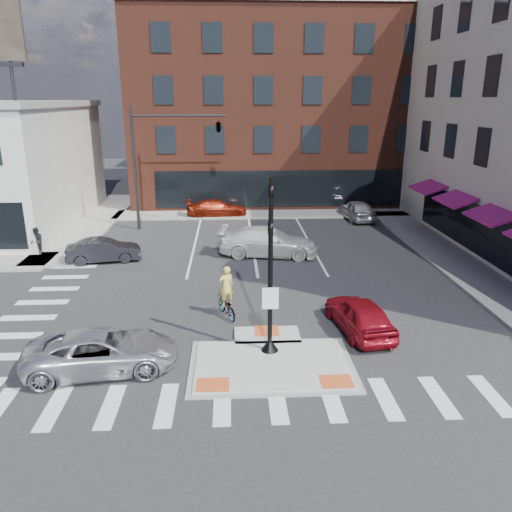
{
  "coord_description": "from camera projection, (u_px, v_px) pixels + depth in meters",
  "views": [
    {
      "loc": [
        -1.25,
        -15.02,
        8.44
      ],
      "look_at": [
        -0.23,
        5.28,
        2.0
      ],
      "focal_mm": 35.0,
      "sensor_mm": 36.0,
      "label": 1
    }
  ],
  "objects": [
    {
      "name": "building_far_left",
      "position": [
        209.0,
        126.0,
        64.72
      ],
      "size": [
        10.0,
        12.0,
        10.0
      ],
      "primitive_type": "cube",
      "color": "slate",
      "rests_on": "ground"
    },
    {
      "name": "white_pickup",
      "position": [
        268.0,
        242.0,
        27.82
      ],
      "size": [
        5.73,
        2.99,
        1.59
      ],
      "primitive_type": "imported",
      "rotation": [
        0.0,
        0.0,
        1.43
      ],
      "color": "silver",
      "rests_on": "ground"
    },
    {
      "name": "ground",
      "position": [
        270.0,
        359.0,
        16.91
      ],
      "size": [
        120.0,
        120.0,
        0.0
      ],
      "primitive_type": "plane",
      "color": "#28282B",
      "rests_on": "ground"
    },
    {
      "name": "silver_suv",
      "position": [
        102.0,
        351.0,
        16.05
      ],
      "size": [
        5.09,
        2.9,
        1.34
      ],
      "primitive_type": "imported",
      "rotation": [
        0.0,
        0.0,
        1.72
      ],
      "color": "#B9BBC1",
      "rests_on": "ground"
    },
    {
      "name": "sidewalk_n",
      "position": [
        287.0,
        213.0,
        37.98
      ],
      "size": [
        26.0,
        3.0,
        0.15
      ],
      "primitive_type": "cube",
      "color": "gray",
      "rests_on": "ground"
    },
    {
      "name": "refuge_island",
      "position": [
        271.0,
        361.0,
        16.65
      ],
      "size": [
        5.4,
        4.65,
        0.13
      ],
      "color": "gray",
      "rests_on": "ground"
    },
    {
      "name": "bg_car_dark",
      "position": [
        104.0,
        250.0,
        26.8
      ],
      "size": [
        4.05,
        2.05,
        1.27
      ],
      "primitive_type": "imported",
      "rotation": [
        0.0,
        0.0,
        1.76
      ],
      "color": "black",
      "rests_on": "ground"
    },
    {
      "name": "building_n",
      "position": [
        277.0,
        106.0,
        45.16
      ],
      "size": [
        24.4,
        18.4,
        15.5
      ],
      "color": "#58271B",
      "rests_on": "ground"
    },
    {
      "name": "sidewalk_e",
      "position": [
        455.0,
        261.0,
        26.92
      ],
      "size": [
        3.0,
        24.0,
        0.15
      ],
      "primitive_type": "cube",
      "color": "gray",
      "rests_on": "ground"
    },
    {
      "name": "bg_car_silver",
      "position": [
        357.0,
        210.0,
        36.11
      ],
      "size": [
        2.14,
        4.45,
        1.47
      ],
      "primitive_type": "imported",
      "rotation": [
        0.0,
        0.0,
        3.24
      ],
      "color": "#B6B9BE",
      "rests_on": "ground"
    },
    {
      "name": "bg_car_red",
      "position": [
        217.0,
        208.0,
        37.07
      ],
      "size": [
        4.54,
        2.1,
        1.28
      ],
      "primitive_type": "imported",
      "rotation": [
        0.0,
        0.0,
        1.64
      ],
      "color": "maroon",
      "rests_on": "ground"
    },
    {
      "name": "signal_pole",
      "position": [
        270.0,
        290.0,
        16.57
      ],
      "size": [
        0.6,
        0.6,
        5.98
      ],
      "color": "black",
      "rests_on": "refuge_island"
    },
    {
      "name": "pedestrian_a",
      "position": [
        37.0,
        241.0,
        27.48
      ],
      "size": [
        0.95,
        0.94,
        1.55
      ],
      "primitive_type": "imported",
      "rotation": [
        0.0,
        0.0,
        -0.72
      ],
      "color": "black",
      "rests_on": "sidewalk_nw"
    },
    {
      "name": "cyclist",
      "position": [
        227.0,
        300.0,
        20.0
      ],
      "size": [
        1.15,
        1.78,
        2.14
      ],
      "rotation": [
        0.0,
        0.0,
        3.51
      ],
      "color": "#3F3F44",
      "rests_on": "ground"
    },
    {
      "name": "mast_arm_signal",
      "position": [
        196.0,
        135.0,
        32.01
      ],
      "size": [
        6.1,
        2.24,
        8.0
      ],
      "color": "black",
      "rests_on": "ground"
    },
    {
      "name": "building_far_right",
      "position": [
        306.0,
        117.0,
        66.95
      ],
      "size": [
        12.0,
        12.0,
        12.0
      ],
      "primitive_type": "cube",
      "color": "brown",
      "rests_on": "ground"
    },
    {
      "name": "red_sedan",
      "position": [
        359.0,
        315.0,
        18.72
      ],
      "size": [
        2.21,
        4.18,
        1.36
      ],
      "primitive_type": "imported",
      "rotation": [
        0.0,
        0.0,
        3.3
      ],
      "color": "maroon",
      "rests_on": "ground"
    }
  ]
}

